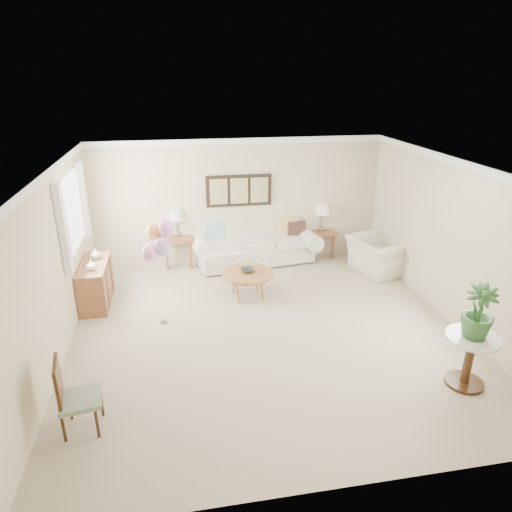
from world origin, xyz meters
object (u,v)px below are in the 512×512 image
at_px(armchair, 378,255).
at_px(accent_chair, 73,395).
at_px(sofa, 254,244).
at_px(balloon_cluster, 158,240).
at_px(coffee_table, 248,274).

distance_m(armchair, accent_chair, 6.34).
relative_size(sofa, armchair, 2.55).
height_order(sofa, armchair, sofa).
bearing_deg(sofa, accent_chair, -121.85).
bearing_deg(sofa, armchair, -22.69).
distance_m(armchair, balloon_cluster, 4.59).
bearing_deg(accent_chair, armchair, 34.52).
distance_m(sofa, coffee_table, 1.68).
bearing_deg(sofa, balloon_cluster, -129.09).
xyz_separation_m(sofa, armchair, (2.37, -0.99, -0.03)).
height_order(sofa, balloon_cluster, balloon_cluster).
relative_size(armchair, balloon_cluster, 0.63).
distance_m(coffee_table, armchair, 2.85).
bearing_deg(coffee_table, sofa, 76.24).
relative_size(accent_chair, balloon_cluster, 0.52).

